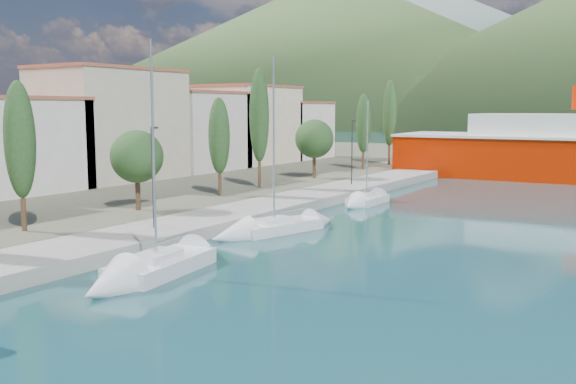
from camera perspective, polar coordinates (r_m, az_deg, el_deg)
The scene contains 8 objects.
quay at distance 49.52m, azimuth -1.43°, elevation -1.33°, with size 5.00×88.00×0.80m, color gray.
land_strip at distance 82.89m, azimuth -19.81°, elevation 1.73°, with size 70.00×148.00×0.70m, color #565644.
town_buildings at distance 72.00m, azimuth -12.00°, elevation 5.37°, with size 9.20×69.20×11.30m.
tree_row at distance 57.65m, azimuth -3.18°, elevation 5.22°, with size 4.02×62.65×10.91m.
lamp_posts at distance 40.13m, azimuth -10.49°, elevation 1.80°, with size 0.15×49.32×6.06m.
sailboat_near at distance 30.31m, azimuth -13.45°, elevation -7.31°, with size 3.61×8.68×12.09m.
sailboat_mid at distance 40.24m, azimuth -3.01°, elevation -3.52°, with size 4.32×8.65×12.04m.
sailboat_far at distance 52.93m, azimuth 6.43°, elevation -0.95°, with size 2.17×6.42×9.38m.
Camera 1 is at (18.09, -14.77, 7.91)m, focal length 40.00 mm.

